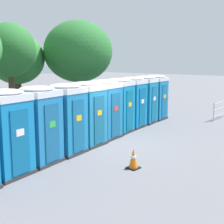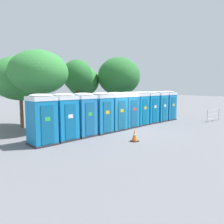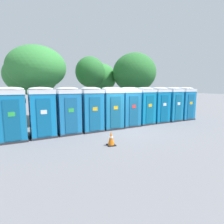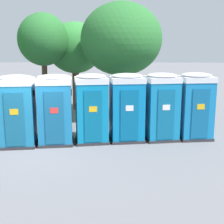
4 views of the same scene
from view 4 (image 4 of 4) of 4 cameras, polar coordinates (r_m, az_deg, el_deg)
name	(u,v)px [view 4 (image 4 of 4)]	position (r m, az deg, el deg)	size (l,w,h in m)	color
ground_plane	(37,148)	(11.29, -13.57, -6.50)	(120.00, 120.00, 0.00)	slate
portapotty_4	(17,110)	(11.53, -16.93, 0.29)	(1.40, 1.37, 2.54)	#2D2D33
portapotty_5	(55,109)	(11.44, -10.36, 0.53)	(1.41, 1.37, 2.54)	#2D2D33
portapotty_6	(91,108)	(11.51, -3.78, 0.77)	(1.39, 1.40, 2.54)	#2D2D33
portapotty_7	(127,107)	(11.67, 2.69, 0.94)	(1.42, 1.38, 2.54)	#2D2D33
portapotty_8	(161,106)	(11.94, 8.97, 1.05)	(1.41, 1.41, 2.54)	#2D2D33
portapotty_9	(195,106)	(12.35, 14.90, 1.15)	(1.38, 1.36, 2.54)	#2D2D33
street_tree_0	(121,39)	(15.15, 1.70, 13.13)	(3.85, 3.85, 5.56)	#4C3826
street_tree_1	(75,48)	(17.56, -6.79, 11.51)	(3.04, 3.04, 4.83)	brown
street_tree_4	(43,40)	(16.27, -12.46, 12.72)	(2.52, 2.52, 5.14)	#4C3826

